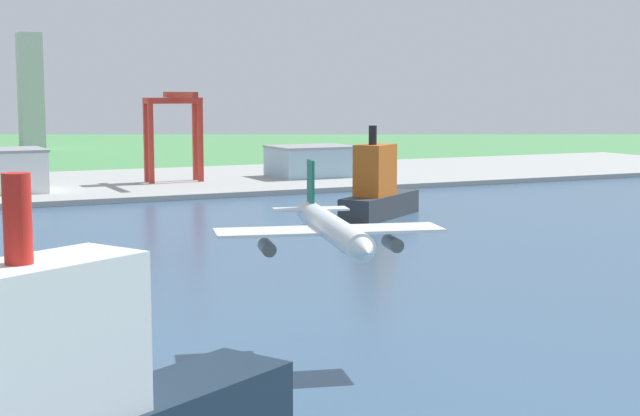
{
  "coord_description": "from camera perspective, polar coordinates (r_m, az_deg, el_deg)",
  "views": [
    {
      "loc": [
        -49.18,
        37.5,
        45.85
      ],
      "look_at": [
        10.47,
        163.03,
        28.71
      ],
      "focal_mm": 53.75,
      "sensor_mm": 36.0,
      "label": 1
    }
  ],
  "objects": [
    {
      "name": "warehouse_annex",
      "position": [
        484.1,
        -0.5,
        2.81
      ],
      "size": [
        40.3,
        32.88,
        15.5
      ],
      "color": "#99BCD1",
      "rests_on": "industrial_pier"
    },
    {
      "name": "port_crane_red",
      "position": [
        457.64,
        -8.67,
        5.39
      ],
      "size": [
        26.49,
        46.03,
        42.58
      ],
      "color": "#B72D23",
      "rests_on": "industrial_pier"
    },
    {
      "name": "ground_plane",
      "position": [
        270.97,
        -14.61,
        -2.94
      ],
      "size": [
        2400.0,
        2400.0,
        0.0
      ],
      "primitive_type": "plane",
      "color": "#48884E"
    },
    {
      "name": "container_barge",
      "position": [
        343.63,
        3.48,
        0.99
      ],
      "size": [
        42.47,
        35.61,
        33.36
      ],
      "color": "#2D3338",
      "rests_on": "water_bay"
    },
    {
      "name": "water_bay",
      "position": [
        213.35,
        -11.54,
        -5.5
      ],
      "size": [
        840.0,
        360.0,
        0.15
      ],
      "primitive_type": "cube",
      "color": "#385675",
      "rests_on": "ground"
    },
    {
      "name": "airplane_landing",
      "position": [
        154.39,
        0.73,
        -1.28
      ],
      "size": [
        38.44,
        46.0,
        13.85
      ],
      "color": "silver"
    }
  ]
}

